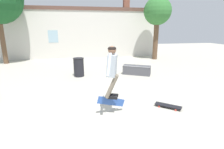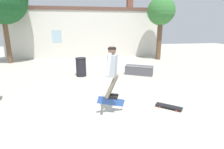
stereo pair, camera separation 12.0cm
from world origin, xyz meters
TOP-DOWN VIEW (x-y plane):
  - ground_plane at (0.00, 0.00)m, footprint 40.00×40.00m
  - building_backdrop at (0.04, 9.86)m, footprint 12.55×0.52m
  - tree_right at (5.34, 8.05)m, footprint 1.96×1.96m
  - skate_ledge at (2.51, 3.97)m, footprint 1.42×1.05m
  - trash_bin at (-0.38, 4.21)m, footprint 0.53×0.53m
  - skater at (0.48, 0.10)m, footprint 0.51×1.18m
  - skateboard_flipping at (0.46, 0.12)m, footprint 0.81×0.19m
  - skateboard_resting at (2.20, 0.12)m, footprint 0.73×0.67m

SIDE VIEW (x-z plane):
  - ground_plane at x=0.00m, z-range 0.00..0.00m
  - skateboard_resting at x=2.20m, z-range 0.03..0.11m
  - skate_ledge at x=2.51m, z-range 0.00..0.48m
  - skateboard_flipping at x=0.46m, z-range 0.14..0.56m
  - trash_bin at x=-0.38m, z-range 0.02..0.94m
  - skater at x=0.48m, z-range 0.61..2.02m
  - building_backdrop at x=0.04m, z-range -0.46..4.44m
  - tree_right at x=5.34m, z-range 1.15..5.60m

